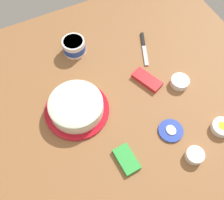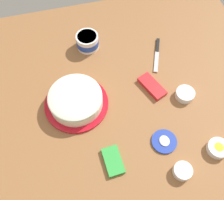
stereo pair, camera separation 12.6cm
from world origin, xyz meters
The scene contains 10 objects.
ground_plane centered at (0.00, 0.00, 0.00)m, with size 1.54×1.54×0.00m, color #936038.
frosted_cake centered at (0.06, 0.27, 0.04)m, with size 0.32×0.32×0.09m.
frosting_tub centered at (0.41, 0.14, 0.04)m, with size 0.13×0.13×0.08m.
frosting_tub_lid centered at (-0.24, -0.09, 0.01)m, with size 0.12×0.12×0.02m.
spreading_knife centered at (0.28, -0.23, 0.01)m, with size 0.23×0.11×0.01m.
sprinkle_bowl_blue centered at (-0.03, -0.27, 0.02)m, with size 0.09×0.09×0.04m.
sprinkle_bowl_green centered at (-0.39, -0.12, 0.02)m, with size 0.08×0.08×0.04m.
sprinkle_bowl_yellow centered at (-0.33, -0.31, 0.02)m, with size 0.10×0.10×0.04m.
candy_box_lower centered at (0.06, -0.13, 0.01)m, with size 0.16×0.07×0.02m, color red.
candy_box_upper centered at (-0.27, 0.16, 0.01)m, with size 0.13×0.07×0.02m, color green.
Camera 1 is at (-0.53, 0.36, 1.14)m, focal length 41.29 mm.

